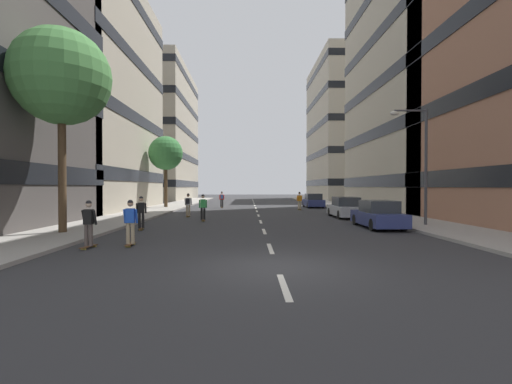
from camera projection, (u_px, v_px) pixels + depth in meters
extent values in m
plane|color=#333335|center=(257.00, 211.00, 33.72)|extent=(141.92, 141.92, 0.00)
cube|color=#9E9991|center=(163.00, 208.00, 36.46)|extent=(3.98, 65.05, 0.14)
cube|color=#9E9991|center=(348.00, 208.00, 36.89)|extent=(3.98, 65.05, 0.14)
cube|color=silver|center=(284.00, 286.00, 8.08)|extent=(0.16, 2.20, 0.01)
cube|color=silver|center=(270.00, 248.00, 13.08)|extent=(0.16, 2.20, 0.01)
cube|color=silver|center=(264.00, 231.00, 18.07)|extent=(0.16, 2.20, 0.01)
cube|color=silver|center=(261.00, 222.00, 23.07)|extent=(0.16, 2.20, 0.01)
cube|color=silver|center=(258.00, 215.00, 28.07)|extent=(0.16, 2.20, 0.01)
cube|color=silver|center=(257.00, 211.00, 33.07)|extent=(0.16, 2.20, 0.01)
cube|color=silver|center=(256.00, 208.00, 38.07)|extent=(0.16, 2.20, 0.01)
cube|color=silver|center=(255.00, 205.00, 43.07)|extent=(0.16, 2.20, 0.01)
cube|color=silver|center=(254.00, 204.00, 48.06)|extent=(0.16, 2.20, 0.01)
cube|color=silver|center=(254.00, 202.00, 53.06)|extent=(0.16, 2.20, 0.01)
cube|color=silver|center=(253.00, 201.00, 58.06)|extent=(0.16, 2.20, 0.01)
cube|color=silver|center=(253.00, 200.00, 63.06)|extent=(0.16, 2.20, 0.01)
cube|color=#B2A893|center=(47.00, 96.00, 34.56)|extent=(17.65, 19.65, 22.20)
cube|color=black|center=(48.00, 176.00, 34.67)|extent=(17.77, 19.77, 1.10)
cube|color=black|center=(47.00, 119.00, 34.59)|extent=(17.77, 19.77, 1.10)
cube|color=black|center=(47.00, 62.00, 34.51)|extent=(17.77, 19.77, 1.10)
cube|color=black|center=(46.00, 4.00, 34.42)|extent=(17.77, 19.77, 1.10)
cube|color=#B2A893|center=(140.00, 135.00, 64.07)|extent=(17.65, 23.56, 23.26)
cube|color=black|center=(140.00, 184.00, 64.20)|extent=(17.77, 23.68, 1.10)
cube|color=black|center=(140.00, 158.00, 64.13)|extent=(17.77, 23.68, 1.10)
cube|color=black|center=(140.00, 132.00, 64.06)|extent=(17.77, 23.68, 1.10)
cube|color=black|center=(140.00, 107.00, 63.99)|extent=(17.77, 23.68, 1.10)
cube|color=black|center=(139.00, 81.00, 63.92)|extent=(17.77, 23.68, 1.10)
cube|color=#B2A893|center=(461.00, 23.00, 35.36)|extent=(17.65, 20.01, 37.31)
cube|color=black|center=(459.00, 182.00, 35.59)|extent=(17.77, 20.13, 1.10)
cube|color=black|center=(460.00, 135.00, 35.53)|extent=(17.77, 20.13, 1.10)
cube|color=black|center=(460.00, 88.00, 35.46)|extent=(17.77, 20.13, 1.10)
cube|color=black|center=(460.00, 41.00, 35.39)|extent=(17.77, 20.13, 1.10)
cube|color=#BCB29E|center=(364.00, 131.00, 64.97)|extent=(17.65, 20.36, 25.08)
cube|color=black|center=(363.00, 183.00, 65.11)|extent=(17.77, 20.48, 1.10)
cube|color=black|center=(364.00, 155.00, 65.04)|extent=(17.77, 20.48, 1.10)
cube|color=black|center=(364.00, 128.00, 64.96)|extent=(17.77, 20.48, 1.10)
cube|color=black|center=(364.00, 101.00, 64.89)|extent=(17.77, 20.48, 1.10)
cube|color=black|center=(364.00, 73.00, 64.82)|extent=(17.77, 20.48, 1.10)
cube|color=#B2B7BF|center=(345.00, 210.00, 26.21)|extent=(1.80, 4.40, 0.70)
cube|color=#2D3338|center=(346.00, 201.00, 26.06)|extent=(1.60, 2.10, 0.64)
cylinder|color=black|center=(330.00, 212.00, 27.65)|extent=(0.22, 0.64, 0.64)
cylinder|color=black|center=(350.00, 212.00, 27.69)|extent=(0.22, 0.64, 0.64)
cylinder|color=black|center=(340.00, 215.00, 24.75)|extent=(0.22, 0.64, 0.64)
cylinder|color=black|center=(362.00, 215.00, 24.79)|extent=(0.22, 0.64, 0.64)
cube|color=navy|center=(313.00, 203.00, 39.21)|extent=(1.80, 4.40, 0.70)
cube|color=#2D3338|center=(313.00, 197.00, 39.05)|extent=(1.60, 2.10, 0.64)
cylinder|color=black|center=(304.00, 204.00, 40.64)|extent=(0.22, 0.64, 0.64)
cylinder|color=black|center=(318.00, 204.00, 40.68)|extent=(0.22, 0.64, 0.64)
cylinder|color=black|center=(308.00, 205.00, 37.74)|extent=(0.22, 0.64, 0.64)
cylinder|color=black|center=(323.00, 205.00, 37.78)|extent=(0.22, 0.64, 0.64)
cube|color=navy|center=(378.00, 218.00, 19.65)|extent=(1.80, 4.40, 0.70)
cube|color=#2D3338|center=(379.00, 206.00, 19.49)|extent=(1.60, 2.10, 0.64)
cylinder|color=black|center=(356.00, 220.00, 21.08)|extent=(0.22, 0.64, 0.64)
cylinder|color=black|center=(382.00, 220.00, 21.12)|extent=(0.22, 0.64, 0.64)
cylinder|color=black|center=(373.00, 225.00, 18.18)|extent=(0.22, 0.64, 0.64)
cylinder|color=black|center=(404.00, 225.00, 18.22)|extent=(0.22, 0.64, 0.64)
cylinder|color=#4C3823|center=(166.00, 186.00, 37.70)|extent=(0.36, 0.36, 4.46)
sphere|color=#387A3D|center=(166.00, 153.00, 37.65)|extent=(3.58, 3.58, 3.58)
cylinder|color=#4C3823|center=(62.00, 171.00, 16.68)|extent=(0.36, 0.36, 5.73)
sphere|color=#478442|center=(61.00, 77.00, 16.62)|extent=(4.47, 4.47, 4.47)
cylinder|color=#3F3F44|center=(426.00, 167.00, 19.90)|extent=(0.16, 0.16, 6.50)
cylinder|color=#3F3F44|center=(410.00, 111.00, 19.84)|extent=(1.80, 0.10, 0.10)
ellipsoid|color=silver|center=(394.00, 113.00, 19.82)|extent=(0.50, 0.30, 0.24)
cube|color=brown|center=(203.00, 220.00, 23.61)|extent=(0.36, 0.92, 0.02)
cylinder|color=#D8BF4C|center=(203.00, 220.00, 23.92)|extent=(0.19, 0.10, 0.07)
cylinder|color=#D8BF4C|center=(203.00, 221.00, 23.30)|extent=(0.19, 0.10, 0.07)
cylinder|color=black|center=(202.00, 214.00, 23.59)|extent=(0.16, 0.16, 0.80)
cylinder|color=black|center=(204.00, 214.00, 23.62)|extent=(0.16, 0.16, 0.80)
cube|color=green|center=(203.00, 203.00, 23.59)|extent=(0.35, 0.25, 0.55)
cylinder|color=green|center=(200.00, 204.00, 23.60)|extent=(0.13, 0.24, 0.55)
cylinder|color=green|center=(206.00, 204.00, 23.69)|extent=(0.13, 0.24, 0.55)
sphere|color=tan|center=(203.00, 197.00, 23.61)|extent=(0.22, 0.22, 0.22)
sphere|color=black|center=(203.00, 196.00, 23.61)|extent=(0.21, 0.21, 0.21)
cube|color=brown|center=(130.00, 244.00, 13.61)|extent=(0.23, 0.91, 0.02)
cylinder|color=#D8BF4C|center=(133.00, 244.00, 13.93)|extent=(0.18, 0.08, 0.07)
cylinder|color=#D8BF4C|center=(128.00, 247.00, 13.29)|extent=(0.18, 0.08, 0.07)
cylinder|color=tan|center=(128.00, 233.00, 13.60)|extent=(0.15, 0.15, 0.80)
cylinder|color=tan|center=(133.00, 233.00, 13.61)|extent=(0.15, 0.15, 0.80)
cube|color=blue|center=(130.00, 216.00, 13.60)|extent=(0.33, 0.21, 0.55)
cylinder|color=blue|center=(125.00, 216.00, 13.63)|extent=(0.10, 0.23, 0.55)
cylinder|color=blue|center=(136.00, 216.00, 13.66)|extent=(0.10, 0.23, 0.55)
sphere|color=tan|center=(130.00, 204.00, 13.61)|extent=(0.22, 0.22, 0.22)
sphere|color=black|center=(130.00, 202.00, 13.61)|extent=(0.21, 0.21, 0.21)
cube|color=brown|center=(188.00, 216.00, 26.81)|extent=(0.21, 0.90, 0.02)
cylinder|color=#D8BF4C|center=(189.00, 216.00, 27.13)|extent=(0.18, 0.07, 0.07)
cylinder|color=#D8BF4C|center=(187.00, 217.00, 26.49)|extent=(0.18, 0.07, 0.07)
cylinder|color=tan|center=(187.00, 210.00, 26.80)|extent=(0.14, 0.14, 0.80)
cylinder|color=tan|center=(189.00, 210.00, 26.80)|extent=(0.14, 0.14, 0.80)
cube|color=white|center=(188.00, 201.00, 26.79)|extent=(0.32, 0.21, 0.55)
cylinder|color=white|center=(185.00, 202.00, 26.84)|extent=(0.09, 0.23, 0.55)
cylinder|color=white|center=(191.00, 202.00, 26.85)|extent=(0.09, 0.23, 0.55)
sphere|color=#997051|center=(188.00, 195.00, 26.81)|extent=(0.22, 0.22, 0.22)
sphere|color=black|center=(188.00, 195.00, 26.81)|extent=(0.21, 0.21, 0.21)
cube|color=black|center=(188.00, 201.00, 26.61)|extent=(0.26, 0.16, 0.40)
cube|color=brown|center=(89.00, 246.00, 13.06)|extent=(0.33, 0.92, 0.02)
cylinder|color=#D8BF4C|center=(94.00, 246.00, 13.38)|extent=(0.19, 0.10, 0.07)
cylinder|color=#D8BF4C|center=(83.00, 249.00, 12.74)|extent=(0.19, 0.10, 0.07)
cylinder|color=#594C47|center=(86.00, 235.00, 13.07)|extent=(0.16, 0.16, 0.80)
cylinder|color=#594C47|center=(91.00, 235.00, 13.04)|extent=(0.16, 0.16, 0.80)
cube|color=black|center=(88.00, 217.00, 13.04)|extent=(0.35, 0.25, 0.55)
cylinder|color=black|center=(84.00, 217.00, 13.12)|extent=(0.12, 0.24, 0.55)
cylinder|color=black|center=(95.00, 218.00, 13.07)|extent=(0.12, 0.24, 0.55)
sphere|color=beige|center=(89.00, 204.00, 13.06)|extent=(0.22, 0.22, 0.22)
sphere|color=black|center=(89.00, 203.00, 13.06)|extent=(0.21, 0.21, 0.21)
cube|color=brown|center=(300.00, 209.00, 34.75)|extent=(0.32, 0.92, 0.02)
cylinder|color=#D8BF4C|center=(299.00, 209.00, 35.06)|extent=(0.19, 0.09, 0.07)
cylinder|color=#D8BF4C|center=(300.00, 210.00, 34.43)|extent=(0.19, 0.09, 0.07)
cylinder|color=tan|center=(299.00, 205.00, 34.72)|extent=(0.16, 0.16, 0.80)
cylinder|color=tan|center=(300.00, 205.00, 34.75)|extent=(0.16, 0.16, 0.80)
cube|color=orange|center=(300.00, 198.00, 34.73)|extent=(0.34, 0.24, 0.55)
cylinder|color=orange|center=(297.00, 198.00, 34.74)|extent=(0.12, 0.24, 0.55)
cylinder|color=orange|center=(302.00, 198.00, 34.81)|extent=(0.12, 0.24, 0.55)
sphere|color=#997051|center=(300.00, 193.00, 34.74)|extent=(0.22, 0.22, 0.22)
sphere|color=black|center=(300.00, 193.00, 34.74)|extent=(0.21, 0.21, 0.21)
cube|color=brown|center=(141.00, 228.00, 18.73)|extent=(0.36, 0.92, 0.02)
cylinder|color=#D8BF4C|center=(142.00, 228.00, 19.04)|extent=(0.19, 0.10, 0.07)
cylinder|color=#D8BF4C|center=(141.00, 230.00, 18.41)|extent=(0.19, 0.10, 0.07)
cylinder|color=black|center=(139.00, 221.00, 18.70)|extent=(0.16, 0.16, 0.80)
cylinder|color=black|center=(143.00, 220.00, 18.74)|extent=(0.16, 0.16, 0.80)
cube|color=black|center=(141.00, 208.00, 18.71)|extent=(0.35, 0.25, 0.55)
cylinder|color=black|center=(137.00, 208.00, 18.72)|extent=(0.13, 0.24, 0.55)
cylinder|color=black|center=(146.00, 208.00, 18.80)|extent=(0.13, 0.24, 0.55)
sphere|color=tan|center=(141.00, 199.00, 18.72)|extent=(0.22, 0.22, 0.22)
sphere|color=black|center=(141.00, 198.00, 18.72)|extent=(0.21, 0.21, 0.21)
cube|color=brown|center=(222.00, 207.00, 38.50)|extent=(0.31, 0.92, 0.02)
cylinder|color=#D8BF4C|center=(222.00, 207.00, 38.82)|extent=(0.19, 0.09, 0.07)
cylinder|color=#D8BF4C|center=(222.00, 208.00, 38.19)|extent=(0.19, 0.09, 0.07)
cylinder|color=black|center=(221.00, 203.00, 38.48)|extent=(0.16, 0.16, 0.80)
cylinder|color=black|center=(223.00, 203.00, 38.51)|extent=(0.16, 0.16, 0.80)
cube|color=red|center=(222.00, 197.00, 38.48)|extent=(0.34, 0.24, 0.55)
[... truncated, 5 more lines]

